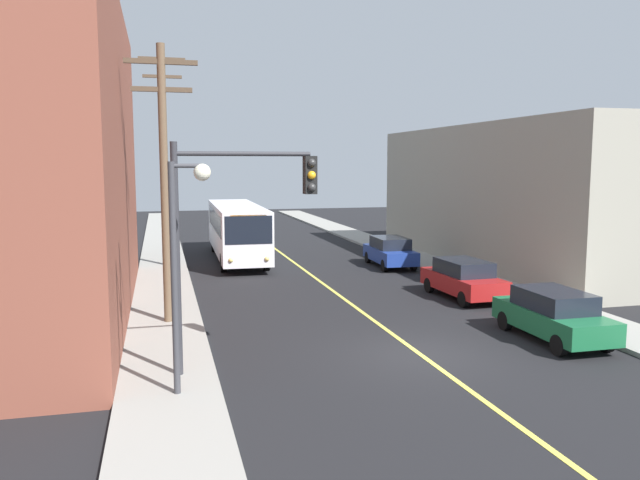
% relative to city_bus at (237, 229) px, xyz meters
% --- Properties ---
extents(ground_plane, '(120.00, 120.00, 0.00)m').
position_rel_city_bus_xyz_m(ground_plane, '(2.99, -19.91, -1.82)').
color(ground_plane, black).
extents(sidewalk_left, '(2.50, 90.00, 0.15)m').
position_rel_city_bus_xyz_m(sidewalk_left, '(-4.26, -9.91, -1.74)').
color(sidewalk_left, gray).
rests_on(sidewalk_left, ground).
extents(sidewalk_right, '(2.50, 90.00, 0.15)m').
position_rel_city_bus_xyz_m(sidewalk_right, '(10.24, -9.91, -1.74)').
color(sidewalk_right, gray).
rests_on(sidewalk_right, ground).
extents(lane_stripe_center, '(0.16, 60.00, 0.01)m').
position_rel_city_bus_xyz_m(lane_stripe_center, '(2.99, -4.91, -1.81)').
color(lane_stripe_center, '#D8CC4C').
rests_on(lane_stripe_center, ground).
extents(building_right_warehouse, '(12.00, 21.97, 7.68)m').
position_rel_city_bus_xyz_m(building_right_warehouse, '(17.49, -5.05, 2.02)').
color(building_right_warehouse, gray).
rests_on(building_right_warehouse, ground).
extents(city_bus, '(2.80, 12.20, 3.20)m').
position_rel_city_bus_xyz_m(city_bus, '(0.00, 0.00, 0.00)').
color(city_bus, silver).
rests_on(city_bus, ground).
extents(parked_car_green, '(1.83, 4.41, 1.62)m').
position_rel_city_bus_xyz_m(parked_car_green, '(7.68, -19.55, -0.98)').
color(parked_car_green, '#196038').
rests_on(parked_car_green, ground).
extents(parked_car_red, '(1.97, 4.47, 1.62)m').
position_rel_city_bus_xyz_m(parked_car_red, '(7.85, -13.08, -0.98)').
color(parked_car_red, maroon).
rests_on(parked_car_red, ground).
extents(parked_car_blue, '(1.96, 4.46, 1.62)m').
position_rel_city_bus_xyz_m(parked_car_blue, '(7.78, -4.67, -0.98)').
color(parked_car_blue, navy).
rests_on(parked_car_blue, ground).
extents(utility_pole_near, '(2.40, 0.28, 9.40)m').
position_rel_city_bus_xyz_m(utility_pole_near, '(-4.15, -14.60, 3.52)').
color(utility_pole_near, brown).
rests_on(utility_pole_near, sidewalk_left).
extents(utility_pole_mid, '(2.40, 0.28, 11.47)m').
position_rel_city_bus_xyz_m(utility_pole_mid, '(-4.00, -2.04, 4.59)').
color(utility_pole_mid, brown).
rests_on(utility_pole_mid, sidewalk_left).
extents(traffic_signal_left_corner, '(3.75, 0.48, 6.00)m').
position_rel_city_bus_xyz_m(traffic_signal_left_corner, '(-2.42, -20.39, 2.49)').
color(traffic_signal_left_corner, '#2D2D33').
rests_on(traffic_signal_left_corner, sidewalk_left).
extents(street_lamp_left, '(0.98, 0.40, 5.50)m').
position_rel_city_bus_xyz_m(street_lamp_left, '(-3.83, -21.76, 1.92)').
color(street_lamp_left, '#38383D').
rests_on(street_lamp_left, sidewalk_left).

